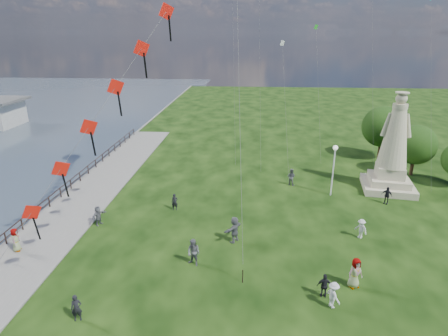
# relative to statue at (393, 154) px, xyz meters

# --- Properties ---
(waterfront) EXTENTS (200.00, 200.00, 1.51)m
(waterfront) POSITION_rel_statue_xyz_m (-29.20, -9.38, -3.56)
(waterfront) COLOR #374653
(waterfront) RESTS_ON ground
(statue) EXTENTS (5.17, 5.17, 9.26)m
(statue) POSITION_rel_statue_xyz_m (0.00, 0.00, 0.00)
(statue) COLOR tan
(statue) RESTS_ON ground
(lamppost) EXTENTS (0.44, 0.44, 4.80)m
(lamppost) POSITION_rel_statue_xyz_m (-5.70, -1.85, -0.03)
(lamppost) COLOR silver
(lamppost) RESTS_ON ground
(tree_row) EXTENTS (8.84, 12.48, 6.26)m
(tree_row) POSITION_rel_statue_xyz_m (3.50, 6.40, -0.01)
(tree_row) COLOR #382314
(tree_row) RESTS_ON ground
(person_0) EXTENTS (0.64, 0.52, 1.51)m
(person_0) POSITION_rel_statue_xyz_m (-21.97, -19.12, -2.74)
(person_0) COLOR black
(person_0) RESTS_ON ground
(person_1) EXTENTS (1.06, 0.90, 1.86)m
(person_1) POSITION_rel_statue_xyz_m (-16.66, -13.78, -2.57)
(person_1) COLOR #595960
(person_1) RESTS_ON ground
(person_2) EXTENTS (0.93, 1.13, 1.56)m
(person_2) POSITION_rel_statue_xyz_m (-8.51, -17.11, -2.72)
(person_2) COLOR silver
(person_2) RESTS_ON ground
(person_3) EXTENTS (0.89, 0.49, 1.48)m
(person_3) POSITION_rel_statue_xyz_m (-8.84, -16.28, -2.76)
(person_3) COLOR black
(person_3) RESTS_ON ground
(person_4) EXTENTS (1.08, 0.89, 1.91)m
(person_4) POSITION_rel_statue_xyz_m (-6.91, -15.25, -2.55)
(person_4) COLOR #595960
(person_4) RESTS_ON ground
(person_5) EXTENTS (1.12, 1.59, 1.58)m
(person_5) POSITION_rel_statue_xyz_m (-24.89, -8.97, -2.71)
(person_5) COLOR #595960
(person_5) RESTS_ON ground
(person_6) EXTENTS (0.55, 0.39, 1.45)m
(person_6) POSITION_rel_statue_xyz_m (-19.47, -5.95, -2.77)
(person_6) COLOR black
(person_6) RESTS_ON ground
(person_7) EXTENTS (0.96, 0.84, 1.69)m
(person_7) POSITION_rel_statue_xyz_m (-9.16, 0.39, -2.65)
(person_7) COLOR #595960
(person_7) RESTS_ON ground
(person_8) EXTENTS (0.99, 1.07, 1.50)m
(person_8) POSITION_rel_statue_xyz_m (-5.03, -9.48, -2.75)
(person_8) COLOR silver
(person_8) RESTS_ON ground
(person_9) EXTENTS (1.01, 0.92, 1.56)m
(person_9) POSITION_rel_statue_xyz_m (-1.21, -3.32, -2.72)
(person_9) COLOR black
(person_9) RESTS_ON ground
(person_10) EXTENTS (0.69, 0.91, 1.67)m
(person_10) POSITION_rel_statue_xyz_m (-28.97, -13.15, -2.66)
(person_10) COLOR #595960
(person_10) RESTS_ON ground
(person_11) EXTENTS (1.65, 1.93, 1.94)m
(person_11) POSITION_rel_statue_xyz_m (-14.20, -10.67, -2.53)
(person_11) COLOR #595960
(person_11) RESTS_ON ground
(red_kite_train) EXTENTS (9.51, 9.35, 15.87)m
(red_kite_train) POSITION_rel_statue_xyz_m (-21.79, -13.76, 6.33)
(red_kite_train) COLOR black
(red_kite_train) RESTS_ON ground
(small_kites) EXTENTS (20.01, 12.48, 27.15)m
(small_kites) POSITION_rel_statue_xyz_m (-7.62, 6.81, 11.75)
(small_kites) COLOR silver
(small_kites) RESTS_ON ground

